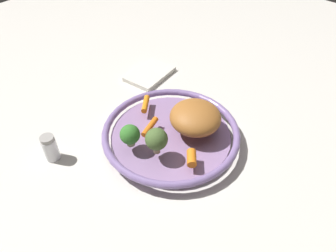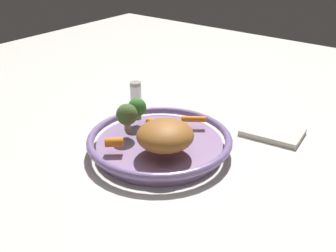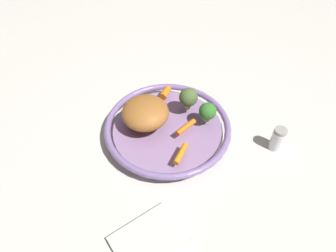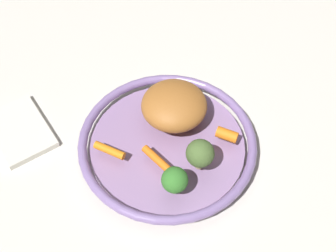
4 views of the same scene
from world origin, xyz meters
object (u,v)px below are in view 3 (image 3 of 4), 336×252
Objects in this scene: baby_carrot_right at (181,154)px; baby_carrot_center at (186,127)px; serving_bowl at (168,129)px; dish_towel at (149,239)px; salt_shaker at (278,139)px; broccoli_floret_mid at (188,98)px; roast_chicken_piece at (145,113)px; baby_carrot_back at (165,93)px; broccoli_floret_edge at (208,111)px.

baby_carrot_right is 0.95× the size of baby_carrot_center.
serving_bowl is 0.30m from dish_towel.
baby_carrot_right is at bearing 165.17° from salt_shaker.
baby_carrot_right is 0.17m from broccoli_floret_mid.
roast_chicken_piece is at bearing 142.43° from salt_shaker.
serving_bowl is 0.12m from baby_carrot_right.
baby_carrot_back is 0.09m from broccoli_floret_mid.
dish_towel is (-0.13, -0.29, -0.07)m from roast_chicken_piece.
serving_bowl is 2.31× the size of dish_towel.
salt_shaker is at bearing -34.61° from baby_carrot_center.
broccoli_floret_mid is at bearing -68.04° from baby_carrot_back.
roast_chicken_piece is at bearing 140.96° from serving_bowl.
roast_chicken_piece reaches higher than serving_bowl.
broccoli_floret_mid is 0.96× the size of salt_shaker.
broccoli_floret_edge is (0.05, -0.14, 0.02)m from baby_carrot_back.
baby_carrot_center is 0.44× the size of dish_towel.
baby_carrot_right is 0.21m from dish_towel.
broccoli_floret_mid reaches higher than salt_shaker.
salt_shaker is at bearing -56.46° from baby_carrot_back.
baby_carrot_back is (0.01, 0.14, 0.00)m from baby_carrot_center.
baby_carrot_right is 0.15m from broccoli_floret_edge.
dish_towel is at bearing -170.35° from salt_shaker.
serving_bowl is 0.29m from salt_shaker.
broccoli_floret_mid is 0.38m from dish_towel.
baby_carrot_center is at bearing 145.39° from salt_shaker.
roast_chicken_piece is at bearing 65.49° from dish_towel.
broccoli_floret_mid reaches higher than roast_chicken_piece.
baby_carrot_center is at bearing -177.33° from broccoli_floret_edge.
baby_carrot_center is (0.03, -0.04, 0.03)m from serving_bowl.
roast_chicken_piece reaches higher than baby_carrot_center.
broccoli_floret_edge is at bearing -68.74° from baby_carrot_back.
baby_carrot_center is 0.97× the size of broccoli_floret_mid.
serving_bowl is 0.08m from roast_chicken_piece.
dish_towel is (-0.21, -0.21, -0.04)m from baby_carrot_center.
salt_shaker is at bearing -37.57° from roast_chicken_piece.
baby_carrot_right is at bearing -128.31° from baby_carrot_center.
broccoli_floret_edge reaches higher than baby_carrot_right.
roast_chicken_piece is 3.15× the size of baby_carrot_back.
broccoli_floret_mid is 0.26m from salt_shaker.
baby_carrot_back is at bearing 65.40° from serving_bowl.
broccoli_floret_mid is at bearing 46.92° from dish_towel.
baby_carrot_right is at bearing -101.23° from serving_bowl.
broccoli_floret_edge is at bearing 133.05° from salt_shaker.
serving_bowl is at bearing 54.40° from dish_towel.
baby_carrot_center reaches higher than serving_bowl.
baby_carrot_center is (0.08, -0.08, -0.02)m from roast_chicken_piece.
broccoli_floret_edge is (0.07, 0.00, 0.02)m from baby_carrot_center.
baby_carrot_center is at bearing 44.57° from dish_towel.
baby_carrot_right reaches higher than dish_towel.
baby_carrot_back is 0.58× the size of salt_shaker.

